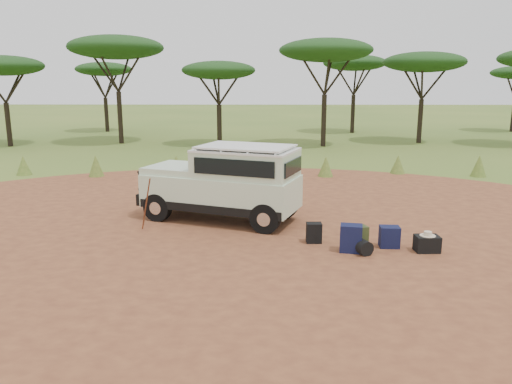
{
  "coord_description": "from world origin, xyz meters",
  "views": [
    {
      "loc": [
        0.55,
        -10.87,
        3.66
      ],
      "look_at": [
        0.38,
        1.07,
        1.0
      ],
      "focal_mm": 35.0,
      "sensor_mm": 36.0,
      "label": 1
    }
  ],
  "objects_px": {
    "safari_vehicle": "(226,184)",
    "duffel_navy": "(389,237)",
    "hard_case": "(427,244)",
    "walking_staff": "(146,204)",
    "backpack_black": "(314,233)",
    "backpack_olive": "(358,238)",
    "backpack_navy": "(351,238)"
  },
  "relations": [
    {
      "from": "walking_staff",
      "to": "hard_case",
      "type": "distance_m",
      "value": 6.66
    },
    {
      "from": "backpack_black",
      "to": "hard_case",
      "type": "height_order",
      "value": "backpack_black"
    },
    {
      "from": "backpack_navy",
      "to": "duffel_navy",
      "type": "bearing_deg",
      "value": 29.73
    },
    {
      "from": "backpack_olive",
      "to": "duffel_navy",
      "type": "xyz_separation_m",
      "value": [
        0.75,
        0.2,
        -0.03
      ]
    },
    {
      "from": "backpack_black",
      "to": "backpack_navy",
      "type": "bearing_deg",
      "value": -41.92
    },
    {
      "from": "safari_vehicle",
      "to": "duffel_navy",
      "type": "distance_m",
      "value": 4.47
    },
    {
      "from": "safari_vehicle",
      "to": "backpack_navy",
      "type": "xyz_separation_m",
      "value": [
        2.91,
        -2.51,
        -0.68
      ]
    },
    {
      "from": "safari_vehicle",
      "to": "backpack_navy",
      "type": "height_order",
      "value": "safari_vehicle"
    },
    {
      "from": "backpack_olive",
      "to": "duffel_navy",
      "type": "relative_size",
      "value": 1.13
    },
    {
      "from": "backpack_black",
      "to": "duffel_navy",
      "type": "relative_size",
      "value": 0.97
    },
    {
      "from": "backpack_black",
      "to": "duffel_navy",
      "type": "height_order",
      "value": "duffel_navy"
    },
    {
      "from": "duffel_navy",
      "to": "backpack_black",
      "type": "bearing_deg",
      "value": 172.27
    },
    {
      "from": "backpack_navy",
      "to": "backpack_olive",
      "type": "bearing_deg",
      "value": 45.85
    },
    {
      "from": "backpack_olive",
      "to": "hard_case",
      "type": "xyz_separation_m",
      "value": [
        1.5,
        -0.09,
        -0.09
      ]
    },
    {
      "from": "backpack_olive",
      "to": "hard_case",
      "type": "bearing_deg",
      "value": -20.17
    },
    {
      "from": "safari_vehicle",
      "to": "backpack_navy",
      "type": "distance_m",
      "value": 3.9
    },
    {
      "from": "walking_staff",
      "to": "backpack_olive",
      "type": "height_order",
      "value": "walking_staff"
    },
    {
      "from": "walking_staff",
      "to": "backpack_black",
      "type": "height_order",
      "value": "walking_staff"
    },
    {
      "from": "walking_staff",
      "to": "duffel_navy",
      "type": "relative_size",
      "value": 2.95
    },
    {
      "from": "safari_vehicle",
      "to": "backpack_black",
      "type": "distance_m",
      "value": 2.97
    },
    {
      "from": "backpack_olive",
      "to": "hard_case",
      "type": "height_order",
      "value": "backpack_olive"
    },
    {
      "from": "walking_staff",
      "to": "backpack_black",
      "type": "xyz_separation_m",
      "value": [
        4.07,
        -0.87,
        -0.45
      ]
    },
    {
      "from": "safari_vehicle",
      "to": "duffel_navy",
      "type": "xyz_separation_m",
      "value": [
        3.83,
        -2.19,
        -0.74
      ]
    },
    {
      "from": "walking_staff",
      "to": "backpack_black",
      "type": "distance_m",
      "value": 4.18
    },
    {
      "from": "duffel_navy",
      "to": "safari_vehicle",
      "type": "bearing_deg",
      "value": 152.86
    },
    {
      "from": "backpack_black",
      "to": "safari_vehicle",
      "type": "bearing_deg",
      "value": 136.95
    },
    {
      "from": "backpack_black",
      "to": "backpack_olive",
      "type": "height_order",
      "value": "backpack_olive"
    },
    {
      "from": "duffel_navy",
      "to": "hard_case",
      "type": "distance_m",
      "value": 0.81
    },
    {
      "from": "backpack_olive",
      "to": "safari_vehicle",
      "type": "bearing_deg",
      "value": 125.7
    },
    {
      "from": "walking_staff",
      "to": "backpack_navy",
      "type": "bearing_deg",
      "value": -61.87
    },
    {
      "from": "backpack_navy",
      "to": "duffel_navy",
      "type": "height_order",
      "value": "backpack_navy"
    },
    {
      "from": "walking_staff",
      "to": "duffel_navy",
      "type": "xyz_separation_m",
      "value": [
        5.73,
        -1.17,
        -0.44
      ]
    }
  ]
}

